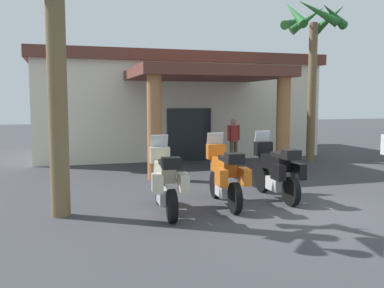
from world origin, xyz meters
TOP-DOWN VIEW (x-y plane):
  - ground_plane at (0.00, 0.00)m, footprint 80.00×80.00m
  - motel_building at (0.14, 11.35)m, footprint 12.54×10.97m
  - motorcycle_cream at (-3.12, 0.85)m, footprint 0.76×2.21m
  - motorcycle_orange at (-1.65, 1.04)m, footprint 0.78×2.21m
  - motorcycle_black at (-0.19, 1.25)m, footprint 0.73×2.21m
  - pedestrian at (1.26, 6.84)m, footprint 0.53×0.32m
  - palm_tree_roadside at (-5.26, 1.34)m, footprint 1.97×2.11m
  - palm_tree_near_portico at (4.49, 6.61)m, footprint 2.39×2.54m

SIDE VIEW (x-z plane):
  - ground_plane at x=0.00m, z-range 0.00..0.00m
  - motorcycle_cream at x=-3.12m, z-range -0.11..1.50m
  - motorcycle_orange at x=-1.65m, z-range -0.11..1.50m
  - motorcycle_black at x=-0.19m, z-range -0.11..1.50m
  - pedestrian at x=1.26m, z-range 0.14..1.87m
  - motel_building at x=0.14m, z-range 0.04..4.41m
  - palm_tree_roadside at x=-5.26m, z-range 1.18..6.93m
  - palm_tree_near_portico at x=4.49m, z-range 1.55..7.89m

